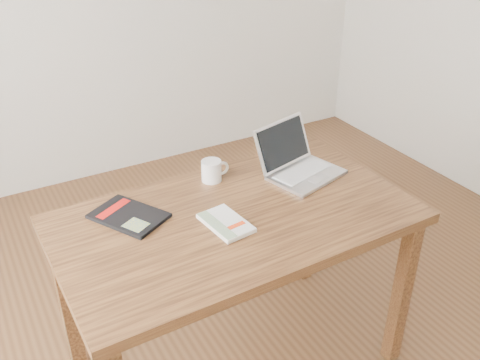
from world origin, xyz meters
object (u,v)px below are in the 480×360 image
desk (236,235)px  black_guidebook (129,216)px  white_guidebook (226,223)px  coffee_mug (212,170)px  laptop (298,163)px

desk → black_guidebook: 0.40m
white_guidebook → coffee_mug: 0.33m
laptop → coffee_mug: laptop is taller
laptop → desk: bearing=-172.5°
desk → coffee_mug: 0.30m
desk → laptop: (0.37, 0.15, 0.13)m
desk → laptop: laptop is taller
black_guidebook → coffee_mug: coffee_mug is taller
desk → black_guidebook: black_guidebook is taller
black_guidebook → laptop: laptop is taller
laptop → coffee_mug: 0.35m
desk → black_guidebook: size_ratio=4.21×
desk → black_guidebook: bearing=152.1°
black_guidebook → desk: bearing=-56.2°
laptop → coffee_mug: size_ratio=2.98×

